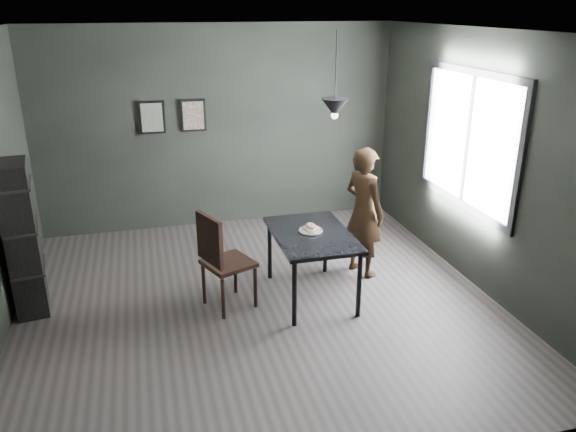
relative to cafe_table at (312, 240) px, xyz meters
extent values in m
plane|color=#35302E|center=(-0.60, 0.00, -0.67)|extent=(5.00, 5.00, 0.00)
cube|color=black|center=(-0.60, 2.50, 0.73)|extent=(5.00, 0.10, 2.80)
cube|color=silver|center=(-0.60, 0.00, 2.13)|extent=(5.00, 5.00, 0.02)
cube|color=white|center=(1.88, 0.20, 0.93)|extent=(0.02, 1.80, 1.40)
cube|color=black|center=(1.87, 0.20, 0.93)|extent=(0.04, 1.96, 1.56)
cube|color=black|center=(0.00, 0.00, 0.06)|extent=(0.80, 1.20, 0.04)
cylinder|color=black|center=(-0.34, -0.54, -0.32)|extent=(0.05, 0.05, 0.71)
cylinder|color=black|center=(0.34, -0.54, -0.32)|extent=(0.05, 0.05, 0.71)
cylinder|color=black|center=(-0.34, 0.54, -0.32)|extent=(0.05, 0.05, 0.71)
cylinder|color=black|center=(0.34, 0.54, -0.32)|extent=(0.05, 0.05, 0.71)
cylinder|color=silver|center=(0.00, 0.04, 0.08)|extent=(0.23, 0.23, 0.01)
torus|color=beige|center=(0.04, 0.05, 0.11)|extent=(0.11, 0.11, 0.04)
torus|color=beige|center=(-0.03, 0.07, 0.11)|extent=(0.11, 0.11, 0.04)
torus|color=beige|center=(-0.01, 0.00, 0.11)|extent=(0.11, 0.11, 0.04)
torus|color=beige|center=(0.00, 0.04, 0.15)|extent=(0.15, 0.15, 0.05)
imported|color=black|center=(0.75, 0.41, 0.10)|extent=(0.56, 0.66, 1.54)
cube|color=black|center=(-0.90, 0.03, -0.18)|extent=(0.60, 0.60, 0.04)
cube|color=black|center=(-1.09, -0.05, 0.14)|extent=(0.22, 0.44, 0.50)
cylinder|color=black|center=(-1.00, -0.23, -0.45)|extent=(0.04, 0.04, 0.45)
cylinder|color=black|center=(-0.64, -0.08, -0.45)|extent=(0.04, 0.04, 0.45)
cylinder|color=black|center=(-1.16, 0.14, -0.45)|extent=(0.04, 0.04, 0.45)
cylinder|color=black|center=(-0.79, 0.29, -0.45)|extent=(0.04, 0.04, 0.45)
cube|color=black|center=(-2.92, 0.48, 0.13)|extent=(0.38, 0.57, 1.60)
cylinder|color=black|center=(0.25, 0.10, 1.75)|extent=(0.01, 0.01, 0.75)
cone|color=black|center=(0.25, 0.10, 1.38)|extent=(0.28, 0.28, 0.18)
sphere|color=#FFE0B2|center=(0.25, 0.10, 1.30)|extent=(0.07, 0.07, 0.07)
cube|color=black|center=(-1.50, 2.47, 0.93)|extent=(0.34, 0.03, 0.44)
cube|color=#425D4D|center=(-1.50, 2.45, 0.93)|extent=(0.28, 0.01, 0.38)
cube|color=black|center=(-0.95, 2.47, 0.93)|extent=(0.34, 0.03, 0.44)
cube|color=brown|center=(-0.95, 2.45, 0.93)|extent=(0.28, 0.01, 0.38)
camera|label=1|loc=(-1.65, -5.25, 2.36)|focal=35.00mm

